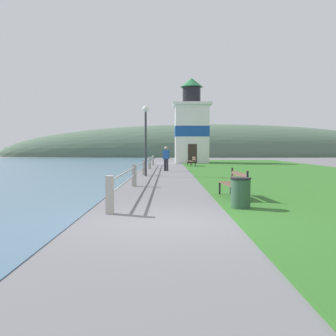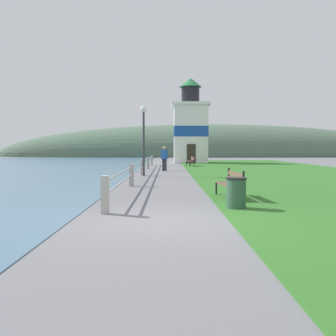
# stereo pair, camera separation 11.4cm
# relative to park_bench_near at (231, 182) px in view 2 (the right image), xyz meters

# --- Properties ---
(ground_plane) EXTENTS (160.00, 160.00, 0.00)m
(ground_plane) POSITION_rel_park_bench_near_xyz_m (-2.09, -3.50, -0.54)
(ground_plane) COLOR slate
(grass_verge) EXTENTS (12.00, 47.89, 0.06)m
(grass_verge) POSITION_rel_park_bench_near_xyz_m (5.39, 12.46, -0.51)
(grass_verge) COLOR #2D6623
(grass_verge) RESTS_ON ground_plane
(seawall_railing) EXTENTS (0.18, 26.32, 0.92)m
(seawall_railing) POSITION_rel_park_bench_near_xyz_m (-3.46, 10.57, 0.01)
(seawall_railing) COLOR #A8A399
(seawall_railing) RESTS_ON ground_plane
(park_bench_near) EXTENTS (0.62, 1.79, 0.94)m
(park_bench_near) POSITION_rel_park_bench_near_xyz_m (0.00, 0.00, 0.00)
(park_bench_near) COLOR brown
(park_bench_near) RESTS_ON ground_plane
(park_bench_midway) EXTENTS (0.65, 1.73, 0.94)m
(park_bench_midway) POSITION_rel_park_bench_near_xyz_m (0.03, 20.37, -0.00)
(park_bench_midway) COLOR brown
(park_bench_midway) RESTS_ON ground_plane
(lighthouse) EXTENTS (3.95, 3.95, 8.93)m
(lighthouse) POSITION_rel_park_bench_near_xyz_m (0.42, 28.12, 3.17)
(lighthouse) COLOR white
(lighthouse) RESTS_ON ground_plane
(person_strolling) EXTENTS (0.47, 0.40, 1.71)m
(person_strolling) POSITION_rel_park_bench_near_xyz_m (-2.19, 14.45, 0.39)
(person_strolling) COLOR #28282D
(person_strolling) RESTS_ON ground_plane
(trash_bin) EXTENTS (0.54, 0.54, 0.84)m
(trash_bin) POSITION_rel_park_bench_near_xyz_m (-0.21, -1.99, -0.11)
(trash_bin) COLOR #2D5138
(trash_bin) RESTS_ON ground_plane
(lamp_post) EXTENTS (0.36, 0.36, 3.96)m
(lamp_post) POSITION_rel_park_bench_near_xyz_m (-3.31, 9.65, 2.20)
(lamp_post) COLOR #333338
(lamp_post) RESTS_ON ground_plane
(distant_hillside) EXTENTS (80.00, 16.00, 12.00)m
(distant_hillside) POSITION_rel_park_bench_near_xyz_m (5.91, 58.42, -0.54)
(distant_hillside) COLOR #4C6651
(distant_hillside) RESTS_ON ground_plane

